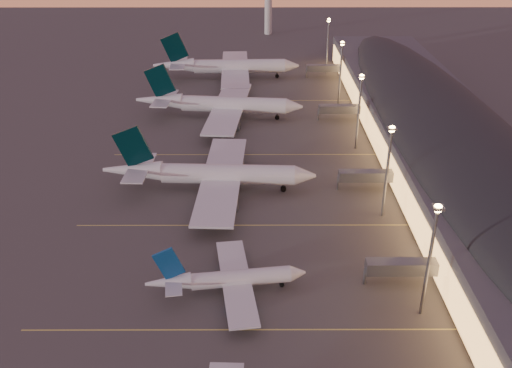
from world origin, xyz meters
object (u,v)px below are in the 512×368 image
Objects in this scene: airliner_narrow_north at (227,279)px; airliner_wide_near at (210,174)px; airliner_wide_mid at (219,104)px; airliner_wide_far at (227,67)px.

airliner_narrow_north is 0.56× the size of airliner_wide_near.
airliner_narrow_north is at bearing -79.08° from airliner_wide_near.
airliner_narrow_north is 0.54× the size of airliner_wide_mid.
airliner_wide_mid is 0.95× the size of airliner_wide_far.
airliner_wide_near reaches higher than airliner_narrow_north.
airliner_wide_mid is (-7.53, 107.53, 2.08)m from airliner_narrow_north.
airliner_wide_mid is 51.89m from airliner_wide_far.
airliner_wide_near is 0.92× the size of airliner_wide_far.
airliner_narrow_north is 107.82m from airliner_wide_mid.
airliner_wide_near is at bearing 90.51° from airliner_narrow_north.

